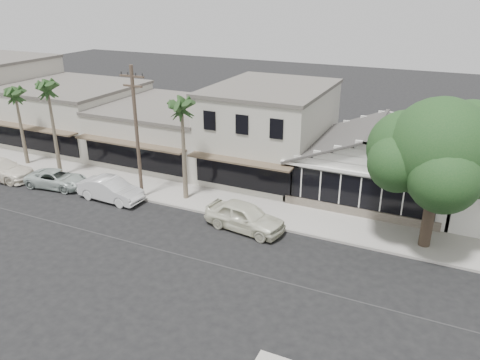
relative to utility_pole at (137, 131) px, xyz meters
The scene contains 15 objects.
ground 11.44m from the utility_pole, 30.02° to the right, with size 140.00×140.00×0.00m, color black.
sidewalk_north 5.06m from the utility_pole, 57.17° to the left, with size 90.00×3.50×0.15m, color #9E9991.
corner_shop 15.93m from the utility_pole, 27.45° to the left, with size 10.40×8.60×5.10m.
row_building_near 10.36m from the utility_pole, 54.14° to the left, with size 8.00×10.00×6.50m, color #BAB6A8.
row_building_midnear 9.23m from the utility_pole, 109.87° to the left, with size 10.00×10.00×4.20m, color #B3AFA0.
row_building_midfar 16.01m from the utility_pole, 148.42° to the left, with size 11.00×10.00×5.00m, color #BAB6A8.
utility_pole is the anchor object (origin of this frame).
car_0 9.14m from the utility_pole, ahead, with size 1.98×4.92×1.68m, color silver.
car_1 4.51m from the utility_pole, 147.63° to the right, with size 1.63×4.69×1.54m, color silver.
car_2 7.97m from the utility_pole, behind, with size 2.08×4.52×1.26m, color #B0BEB7.
car_3 12.49m from the utility_pole, behind, with size 2.18×5.35×1.55m, color white.
shade_tree 18.08m from the utility_pole, ahead, with size 7.58×6.86×8.42m.
palm_east 3.38m from the utility_pole, 21.42° to the left, with size 2.43×2.43×7.37m.
palm_mid 8.23m from the utility_pole, behind, with size 2.63×2.63×7.67m.
palm_west 12.55m from the utility_pole, behind, with size 2.58×2.58×6.67m.
Camera 1 is at (9.37, -18.37, 13.35)m, focal length 35.00 mm.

